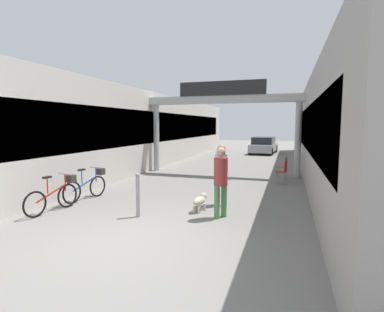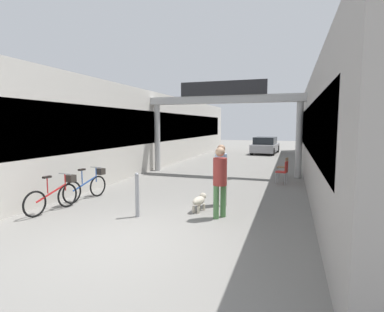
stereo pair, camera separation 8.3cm
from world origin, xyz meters
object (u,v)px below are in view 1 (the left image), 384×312
Objects in this scene: pedestrian_with_dog at (221,177)px; bicycle_blue_second at (88,185)px; pedestrian_companion at (221,171)px; bollard_post_metal at (138,195)px; dog_on_leash at (200,201)px; cafe_chair_wood_farther at (283,165)px; parked_car_silver at (264,146)px; bicycle_red_nearest at (55,195)px; cafe_chair_red_nearer at (283,170)px.

pedestrian_with_dog is 1.05× the size of bicycle_blue_second.
pedestrian_companion reaches higher than bollard_post_metal.
pedestrian_with_dog reaches higher than dog_on_leash.
parked_car_silver reaches higher than cafe_chair_wood_farther.
bicycle_red_nearest is 9.19m from cafe_chair_wood_farther.
pedestrian_companion reaches higher than cafe_chair_wood_farther.
dog_on_leash is at bearing 148.05° from pedestrian_with_dog.
cafe_chair_wood_farther is at bearing 72.77° from pedestrian_companion.
pedestrian_companion is 2.70× the size of dog_on_leash.
bollard_post_metal is 1.26× the size of cafe_chair_red_nearer.
pedestrian_with_dog is 5.18m from cafe_chair_red_nearer.
bicycle_blue_second reaches higher than cafe_chair_red_nearer.
cafe_chair_red_nearer is at bearing -82.19° from parked_car_silver.
parked_car_silver reaches higher than dog_on_leash.
bollard_post_metal is at bearing -115.79° from cafe_chair_wood_farther.
cafe_chair_wood_farther is (3.37, 6.97, -0.03)m from bollard_post_metal.
pedestrian_with_dog is 1.19m from pedestrian_companion.
cafe_chair_red_nearer is (5.72, 5.76, 0.10)m from bicycle_red_nearest.
pedestrian_with_dog is 4.43m from bicycle_red_nearest.
bollard_post_metal is (-1.74, -1.73, -0.43)m from pedestrian_companion.
cafe_chair_red_nearer is at bearing -89.73° from cafe_chair_wood_farther.
bicycle_red_nearest is 2.36m from bollard_post_metal.
cafe_chair_red_nearer is at bearing 65.95° from dog_on_leash.
cafe_chair_wood_farther is (5.71, 7.20, 0.10)m from bicycle_red_nearest.
pedestrian_companion is (-0.24, 1.16, -0.01)m from pedestrian_with_dog.
dog_on_leash is 17.08m from parked_car_silver.
pedestrian_with_dog is 1.05m from dog_on_leash.
bollard_post_metal is at bearing -144.03° from dog_on_leash.
bicycle_blue_second is 17.37m from parked_car_silver.
pedestrian_companion is at bearing -113.21° from cafe_chair_red_nearer.
cafe_chair_red_nearer is (1.39, 4.97, -0.47)m from pedestrian_with_dog.
cafe_chair_wood_farther is at bearing 90.27° from cafe_chair_red_nearer.
cafe_chair_red_nearer is (3.38, 5.54, -0.03)m from bollard_post_metal.
pedestrian_companion is 5.51m from cafe_chair_wood_farther.
dog_on_leash is 0.58× the size of bollard_post_metal.
pedestrian_companion is at bearing 25.62° from bicycle_red_nearest.
cafe_chair_red_nearer is at bearing 45.24° from bicycle_red_nearest.
bollard_post_metal is 7.74m from cafe_chair_wood_farther.
bollard_post_metal is at bearing 5.54° from bicycle_red_nearest.
bicycle_blue_second is at bearing -142.35° from cafe_chair_red_nearer.
cafe_chair_wood_farther is at bearing 77.78° from pedestrian_with_dog.
parked_car_silver is (-1.71, 11.07, 0.10)m from cafe_chair_wood_farther.
pedestrian_companion is 1.96× the size of cafe_chair_red_nearer.
bollard_post_metal is (-1.98, -0.57, -0.44)m from pedestrian_with_dog.
dog_on_leash is at bearing -108.70° from cafe_chair_wood_farther.
cafe_chair_wood_farther is at bearing 45.69° from bicycle_blue_second.
bicycle_blue_second is (0.01, 1.36, 0.00)m from bicycle_red_nearest.
cafe_chair_red_nearer is at bearing 74.33° from pedestrian_with_dog.
pedestrian_with_dog is 4.39m from bicycle_blue_second.
bicycle_blue_second is at bearing 154.09° from bollard_post_metal.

